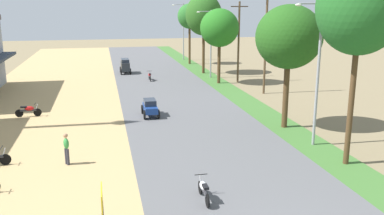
# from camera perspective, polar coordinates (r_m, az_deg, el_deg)

# --- Properties ---
(parked_motorbike_third) EXTENTS (1.80, 0.54, 0.94)m
(parked_motorbike_third) POSITION_cam_1_polar(r_m,az_deg,el_deg) (31.99, -21.39, -0.30)
(parked_motorbike_third) COLOR black
(parked_motorbike_third) RESTS_ON dirt_shoulder
(street_signboard) EXTENTS (0.06, 1.30, 1.50)m
(street_signboard) POSITION_cam_1_polar(r_m,az_deg,el_deg) (15.47, -12.18, -12.31)
(street_signboard) COLOR #262628
(street_signboard) RESTS_ON dirt_shoulder
(pedestrian_on_shoulder) EXTENTS (0.39, 0.43, 1.62)m
(pedestrian_on_shoulder) POSITION_cam_1_polar(r_m,az_deg,el_deg) (21.75, -16.75, -5.21)
(pedestrian_on_shoulder) COLOR #33333D
(pedestrian_on_shoulder) RESTS_ON dirt_shoulder
(median_tree_nearest) EXTENTS (4.02, 4.02, 9.92)m
(median_tree_nearest) POSITION_cam_1_polar(r_m,az_deg,el_deg) (21.26, 21.94, 12.52)
(median_tree_nearest) COLOR #4C351E
(median_tree_nearest) RESTS_ON median_strip
(median_tree_second) EXTENTS (4.17, 4.17, 7.83)m
(median_tree_second) POSITION_cam_1_polar(r_m,az_deg,el_deg) (27.02, 13.08, 9.29)
(median_tree_second) COLOR #4C351E
(median_tree_second) RESTS_ON median_strip
(median_tree_third) EXTENTS (3.85, 3.85, 7.44)m
(median_tree_third) POSITION_cam_1_polar(r_m,az_deg,el_deg) (42.19, 3.77, 10.75)
(median_tree_third) COLOR #4C351E
(median_tree_third) RESTS_ON median_strip
(median_tree_fourth) EXTENTS (4.13, 4.13, 9.00)m
(median_tree_fourth) POSITION_cam_1_polar(r_m,az_deg,el_deg) (48.48, 1.61, 12.50)
(median_tree_fourth) COLOR #4C351E
(median_tree_fourth) RESTS_ON median_strip
(median_tree_fifth) EXTENTS (3.16, 3.16, 7.95)m
(median_tree_fifth) POSITION_cam_1_polar(r_m,az_deg,el_deg) (56.40, -0.34, 12.30)
(median_tree_fifth) COLOR #4C351E
(median_tree_fifth) RESTS_ON median_strip
(streetlamp_near) EXTENTS (3.16, 0.20, 7.99)m
(streetlamp_near) POSITION_cam_1_polar(r_m,az_deg,el_deg) (23.98, 16.89, 5.60)
(streetlamp_near) COLOR gray
(streetlamp_near) RESTS_ON median_strip
(streetlamp_mid) EXTENTS (3.16, 0.20, 7.24)m
(streetlamp_mid) POSITION_cam_1_polar(r_m,az_deg,el_deg) (45.64, 2.60, 9.33)
(streetlamp_mid) COLOR gray
(streetlamp_mid) RESTS_ON median_strip
(streetlamp_far) EXTENTS (3.16, 0.20, 7.95)m
(streetlamp_far) POSITION_cam_1_polar(r_m,az_deg,el_deg) (60.75, -1.19, 10.81)
(streetlamp_far) COLOR gray
(streetlamp_far) RESTS_ON median_strip
(utility_pole_near) EXTENTS (1.80, 0.20, 9.37)m
(utility_pole_near) POSITION_cam_1_polar(r_m,az_deg,el_deg) (37.85, 10.02, 9.14)
(utility_pole_near) COLOR brown
(utility_pole_near) RESTS_ON ground
(utility_pole_far) EXTENTS (1.80, 0.20, 8.17)m
(utility_pole_far) POSITION_cam_1_polar(r_m,az_deg,el_deg) (43.25, 6.37, 9.02)
(utility_pole_far) COLOR brown
(utility_pole_far) RESTS_ON ground
(car_sedan_blue) EXTENTS (1.10, 2.26, 1.19)m
(car_sedan_blue) POSITION_cam_1_polar(r_m,az_deg,el_deg) (30.01, -5.74, 0.08)
(car_sedan_blue) COLOR navy
(car_sedan_blue) RESTS_ON road_strip
(car_van_charcoal) EXTENTS (1.19, 2.41, 1.67)m
(car_van_charcoal) POSITION_cam_1_polar(r_m,az_deg,el_deg) (49.25, -9.10, 5.71)
(car_van_charcoal) COLOR #282D33
(car_van_charcoal) RESTS_ON road_strip
(motorbike_ahead_second) EXTENTS (0.54, 1.80, 0.94)m
(motorbike_ahead_second) POSITION_cam_1_polar(r_m,az_deg,el_deg) (17.31, 1.59, -11.01)
(motorbike_ahead_second) COLOR black
(motorbike_ahead_second) RESTS_ON road_strip
(motorbike_ahead_third) EXTENTS (0.54, 1.80, 0.94)m
(motorbike_ahead_third) POSITION_cam_1_polar(r_m,az_deg,el_deg) (44.36, -5.79, 4.34)
(motorbike_ahead_third) COLOR black
(motorbike_ahead_third) RESTS_ON road_strip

